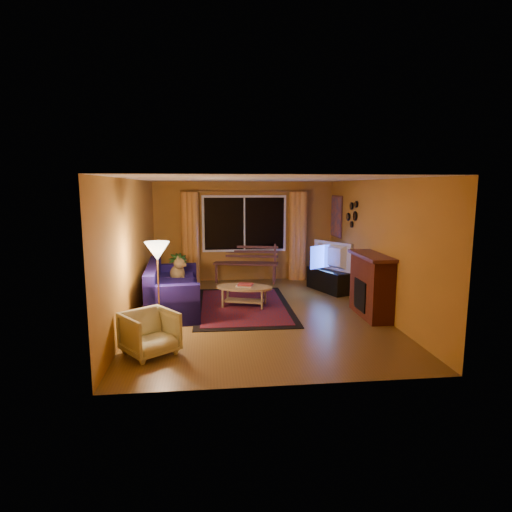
{
  "coord_description": "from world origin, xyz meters",
  "views": [
    {
      "loc": [
        -0.89,
        -7.76,
        2.36
      ],
      "look_at": [
        0.0,
        0.3,
        1.05
      ],
      "focal_mm": 30.0,
      "sensor_mm": 36.0,
      "label": 1
    }
  ],
  "objects": [
    {
      "name": "dog",
      "position": [
        -1.55,
        0.94,
        0.67
      ],
      "size": [
        0.31,
        0.41,
        0.44
      ],
      "primitive_type": null,
      "rotation": [
        0.0,
        0.0,
        0.02
      ],
      "color": "olive",
      "rests_on": "sofa"
    },
    {
      "name": "wall_left",
      "position": [
        -2.26,
        0.0,
        1.25
      ],
      "size": [
        0.02,
        6.0,
        2.5
      ],
      "primitive_type": "cube",
      "color": "#BD7F2D",
      "rests_on": "ground"
    },
    {
      "name": "wall_back",
      "position": [
        0.0,
        3.01,
        1.25
      ],
      "size": [
        4.5,
        0.02,
        2.5
      ],
      "primitive_type": "cube",
      "color": "#BD7F2D",
      "rests_on": "ground"
    },
    {
      "name": "painting",
      "position": [
        2.22,
        2.45,
        1.65
      ],
      "size": [
        0.04,
        0.76,
        0.96
      ],
      "primitive_type": "cube",
      "color": "#D76025",
      "rests_on": "wall_right"
    },
    {
      "name": "tv_console",
      "position": [
        1.81,
        1.57,
        0.25
      ],
      "size": [
        0.78,
        1.24,
        0.49
      ],
      "primitive_type": "cube",
      "rotation": [
        0.0,
        0.0,
        0.36
      ],
      "color": "black",
      "rests_on": "ground"
    },
    {
      "name": "mirror_cluster",
      "position": [
        2.21,
        1.3,
        1.8
      ],
      "size": [
        0.06,
        0.6,
        0.56
      ],
      "primitive_type": null,
      "color": "black",
      "rests_on": "wall_right"
    },
    {
      "name": "coffee_table",
      "position": [
        -0.21,
        0.5,
        0.21
      ],
      "size": [
        1.4,
        1.4,
        0.41
      ],
      "primitive_type": "cylinder",
      "rotation": [
        0.0,
        0.0,
        -0.29
      ],
      "color": "tan",
      "rests_on": "ground"
    },
    {
      "name": "rug",
      "position": [
        -0.24,
        0.51,
        0.01
      ],
      "size": [
        1.91,
        2.98,
        0.02
      ],
      "primitive_type": "cube",
      "rotation": [
        0.0,
        0.0,
        -0.01
      ],
      "color": "#710C03",
      "rests_on": "ground"
    },
    {
      "name": "floor_lamp",
      "position": [
        -1.73,
        -0.83,
        0.75
      ],
      "size": [
        0.32,
        0.32,
        1.49
      ],
      "primitive_type": "cylinder",
      "rotation": [
        0.0,
        0.0,
        -0.33
      ],
      "color": "#BF8C3F",
      "rests_on": "ground"
    },
    {
      "name": "fireplace",
      "position": [
        2.05,
        -0.4,
        0.55
      ],
      "size": [
        0.4,
        1.2,
        1.1
      ],
      "primitive_type": "cube",
      "color": "maroon",
      "rests_on": "ground"
    },
    {
      "name": "floor",
      "position": [
        0.0,
        0.0,
        -0.01
      ],
      "size": [
        4.5,
        6.0,
        0.02
      ],
      "primitive_type": "cube",
      "color": "brown",
      "rests_on": "ground"
    },
    {
      "name": "window",
      "position": [
        0.0,
        2.94,
        1.45
      ],
      "size": [
        2.0,
        0.02,
        1.3
      ],
      "primitive_type": "cube",
      "color": "black",
      "rests_on": "wall_back"
    },
    {
      "name": "armchair",
      "position": [
        -1.75,
        -1.82,
        0.35
      ],
      "size": [
        0.91,
        0.91,
        0.69
      ],
      "primitive_type": "imported",
      "rotation": [
        0.0,
        0.0,
        0.64
      ],
      "color": "beige",
      "rests_on": "ground"
    },
    {
      "name": "curtain_left",
      "position": [
        -1.35,
        2.88,
        1.12
      ],
      "size": [
        0.36,
        0.36,
        2.24
      ],
      "primitive_type": "cylinder",
      "color": "#E9983F",
      "rests_on": "ground"
    },
    {
      "name": "sofa",
      "position": [
        -1.6,
        0.44,
        0.45
      ],
      "size": [
        1.08,
        2.27,
        0.9
      ],
      "primitive_type": "cube",
      "rotation": [
        0.0,
        0.0,
        0.06
      ],
      "color": "#130B43",
      "rests_on": "ground"
    },
    {
      "name": "television",
      "position": [
        1.81,
        1.57,
        0.81
      ],
      "size": [
        0.7,
        1.03,
        0.64
      ],
      "primitive_type": "imported",
      "rotation": [
        0.0,
        0.0,
        2.11
      ],
      "color": "black",
      "rests_on": "tv_console"
    },
    {
      "name": "potted_plant",
      "position": [
        -1.64,
        2.33,
        0.4
      ],
      "size": [
        0.53,
        0.53,
        0.8
      ],
      "primitive_type": "imported",
      "rotation": [
        0.0,
        0.0,
        0.2
      ],
      "color": "#235B1E",
      "rests_on": "ground"
    },
    {
      "name": "bench",
      "position": [
        0.01,
        2.72,
        0.24
      ],
      "size": [
        1.65,
        0.81,
        0.48
      ],
      "primitive_type": "cube",
      "rotation": [
        0.0,
        0.0,
        -0.23
      ],
      "color": "#4C2726",
      "rests_on": "ground"
    },
    {
      "name": "ceiling",
      "position": [
        0.0,
        0.0,
        2.51
      ],
      "size": [
        4.5,
        6.0,
        0.02
      ],
      "primitive_type": "cube",
      "color": "white",
      "rests_on": "ground"
    },
    {
      "name": "curtain_right",
      "position": [
        1.35,
        2.88,
        1.12
      ],
      "size": [
        0.36,
        0.36,
        2.24
      ],
      "primitive_type": "cylinder",
      "color": "#E9983F",
      "rests_on": "ground"
    },
    {
      "name": "wall_right",
      "position": [
        2.26,
        0.0,
        1.25
      ],
      "size": [
        0.02,
        6.0,
        2.5
      ],
      "primitive_type": "cube",
      "color": "#BD7F2D",
      "rests_on": "ground"
    },
    {
      "name": "curtain_rod",
      "position": [
        0.0,
        2.9,
        2.25
      ],
      "size": [
        3.2,
        0.03,
        0.03
      ],
      "primitive_type": "cylinder",
      "rotation": [
        0.0,
        1.57,
        0.0
      ],
      "color": "#BF8C3F",
      "rests_on": "wall_back"
    }
  ]
}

